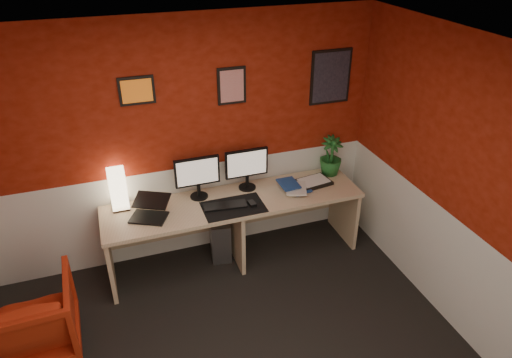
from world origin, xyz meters
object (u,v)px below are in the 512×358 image
monitor_left (197,172)px  armchair (30,319)px  shoji_lamp (118,190)px  desk (235,230)px  potted_plant (331,156)px  laptop (148,208)px  zen_tray (314,182)px  pc_tower (220,234)px  monitor_right (247,163)px

monitor_left → armchair: monitor_left is taller
shoji_lamp → desk: bearing=-11.7°
monitor_left → potted_plant: 1.47m
laptop → potted_plant: 2.02m
desk → potted_plant: bearing=9.1°
shoji_lamp → potted_plant: (2.23, -0.04, 0.02)m
desk → zen_tray: bearing=2.9°
shoji_lamp → armchair: (-0.86, -0.82, -0.60)m
shoji_lamp → zen_tray: 1.99m
pc_tower → monitor_left: bearing=-174.5°
monitor_left → monitor_right: (0.52, 0.01, 0.00)m
desk → potted_plant: 1.30m
zen_tray → desk: bearing=-177.1°
shoji_lamp → zen_tray: bearing=-5.1°
monitor_left → zen_tray: (1.21, -0.13, -0.28)m
laptop → monitor_left: bearing=49.9°
zen_tray → armchair: (-2.83, -0.64, -0.41)m
zen_tray → monitor_left: bearing=173.9°
shoji_lamp → monitor_left: monitor_left is taller
laptop → monitor_right: size_ratio=0.57×
monitor_right → armchair: size_ratio=0.80×
monitor_left → pc_tower: 0.82m
monitor_left → zen_tray: monitor_left is taller
monitor_right → armchair: monitor_right is taller
zen_tray → armchair: zen_tray is taller
pc_tower → monitor_right: bearing=13.8°
potted_plant → laptop: bearing=-173.5°
laptop → armchair: bearing=-125.7°
monitor_left → potted_plant: monitor_left is taller
shoji_lamp → monitor_right: (1.28, -0.04, 0.09)m
laptop → pc_tower: (0.73, 0.21, -0.61)m
monitor_right → zen_tray: bearing=-11.6°
shoji_lamp → potted_plant: potted_plant is taller
shoji_lamp → zen_tray: (1.98, -0.18, -0.18)m
desk → monitor_right: bearing=43.4°
laptop → armchair: (-1.09, -0.55, -0.51)m
desk → armchair: (-1.94, -0.60, -0.03)m
armchair → monitor_right: bearing=-161.8°
laptop → pc_tower: bearing=43.4°
monitor_right → pc_tower: (-0.33, -0.02, -0.80)m
monitor_left → laptop: bearing=-157.6°
laptop → armchair: size_ratio=0.45×
armchair → pc_tower: bearing=-159.2°
desk → pc_tower: (-0.13, 0.16, -0.14)m
pc_tower → potted_plant: bearing=10.3°
monitor_left → zen_tray: bearing=-6.1°
monitor_left → monitor_right: same height
monitor_right → armchair: bearing=-159.9°
armchair → monitor_left: bearing=-156.5°
zen_tray → armchair: size_ratio=0.48×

